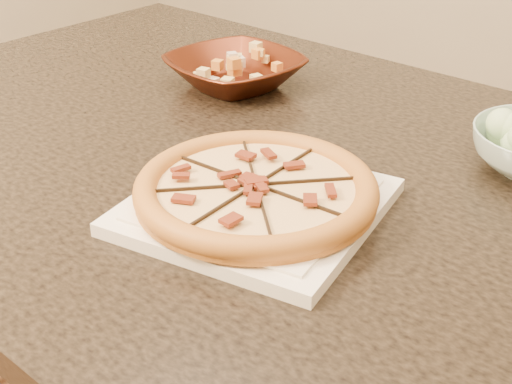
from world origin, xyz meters
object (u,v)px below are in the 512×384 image
pizza (256,189)px  dining_table (255,203)px  bronze_bowl (235,72)px  plate (256,205)px

pizza → dining_table: bearing=126.8°
pizza → bronze_bowl: size_ratio=1.33×
dining_table → bronze_bowl: 0.30m
dining_table → bronze_bowl: bronze_bowl is taller
plate → dining_table: bearing=126.8°
bronze_bowl → dining_table: bearing=-45.8°
plate → bronze_bowl: bearing=131.3°
plate → bronze_bowl: bronze_bowl is taller
dining_table → pizza: size_ratio=5.22×
dining_table → plate: (0.11, -0.14, 0.10)m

